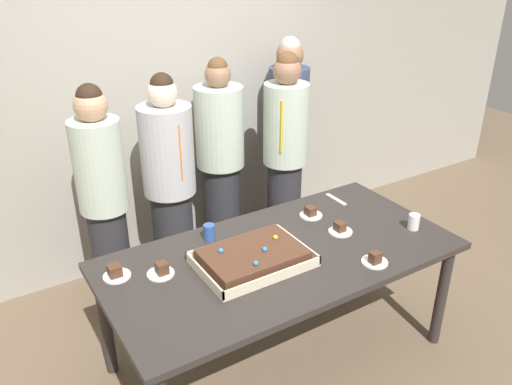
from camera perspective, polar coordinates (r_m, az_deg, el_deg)
ground_plane at (r=3.54m, az=2.50°, el=-17.31°), size 12.00×12.00×0.00m
interior_back_panel at (r=4.11m, az=-10.01°, el=12.51°), size 8.00×0.12×3.00m
party_table at (r=3.10m, az=2.75°, el=-7.79°), size 2.08×1.04×0.78m
sheet_cake at (r=2.94m, az=-0.35°, el=-7.14°), size 0.62×0.44×0.11m
plated_slice_near_left at (r=3.03m, az=12.91°, el=-7.21°), size 0.15×0.15×0.08m
plated_slice_near_right at (r=3.29m, az=9.20°, el=-3.99°), size 0.15×0.15×0.07m
plated_slice_far_left at (r=2.94m, az=-15.14°, el=-8.50°), size 0.15×0.15×0.07m
plated_slice_far_right at (r=2.91m, az=-10.34°, el=-8.43°), size 0.15×0.15×0.08m
plated_slice_center_front at (r=3.45m, az=6.01°, el=-2.25°), size 0.15×0.15×0.07m
drink_cup_nearest at (r=3.42m, az=16.92°, el=-3.09°), size 0.07×0.07×0.10m
drink_cup_middle at (r=3.17m, az=-5.15°, el=-4.35°), size 0.07×0.07×0.10m
cake_server_utensil at (r=3.70m, az=8.77°, el=-0.75°), size 0.03×0.20×0.01m
person_serving_front at (r=3.75m, az=-9.43°, el=0.73°), size 0.37×0.37×1.66m
person_green_shirt_behind at (r=4.10m, az=-3.91°, el=3.36°), size 0.37×0.37×1.67m
person_striped_tie_right at (r=3.98m, az=3.18°, el=3.42°), size 0.33×0.33×1.73m
person_far_right_suit at (r=3.56m, az=-16.29°, el=-1.10°), size 0.32×0.32×1.67m
person_left_edge_reaching at (r=4.40m, az=3.49°, el=6.00°), size 0.33×0.33×1.76m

